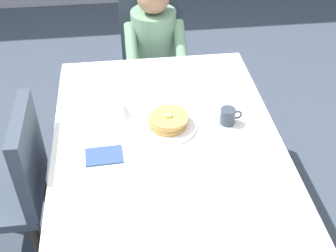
# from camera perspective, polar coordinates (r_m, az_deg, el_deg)

# --- Properties ---
(ground_plane) EXTENTS (14.00, 14.00, 0.00)m
(ground_plane) POSITION_cam_1_polar(r_m,az_deg,el_deg) (2.66, -0.13, -13.57)
(ground_plane) COLOR #3D4756
(dining_table_main) EXTENTS (1.12, 1.52, 0.74)m
(dining_table_main) POSITION_cam_1_polar(r_m,az_deg,el_deg) (2.17, -0.15, -3.20)
(dining_table_main) COLOR white
(dining_table_main) RESTS_ON ground
(chair_diner) EXTENTS (0.44, 0.45, 0.93)m
(chair_diner) POSITION_cam_1_polar(r_m,az_deg,el_deg) (3.19, -2.01, 9.48)
(chair_diner) COLOR #384251
(chair_diner) RESTS_ON ground
(diner_person) EXTENTS (0.40, 0.43, 1.12)m
(diner_person) POSITION_cam_1_polar(r_m,az_deg,el_deg) (2.99, -1.78, 10.30)
(diner_person) COLOR gray
(diner_person) RESTS_ON ground
(chair_left_side) EXTENTS (0.45, 0.44, 0.93)m
(chair_left_side) POSITION_cam_1_polar(r_m,az_deg,el_deg) (2.32, -19.50, -6.80)
(chair_left_side) COLOR #384251
(chair_left_side) RESTS_ON ground
(plate_breakfast) EXTENTS (0.28, 0.28, 0.02)m
(plate_breakfast) POSITION_cam_1_polar(r_m,az_deg,el_deg) (2.16, 0.06, -0.02)
(plate_breakfast) COLOR white
(plate_breakfast) RESTS_ON dining_table_main
(breakfast_stack) EXTENTS (0.20, 0.20, 0.07)m
(breakfast_stack) POSITION_cam_1_polar(r_m,az_deg,el_deg) (2.14, -0.02, 0.75)
(breakfast_stack) COLOR tan
(breakfast_stack) RESTS_ON plate_breakfast
(cup_coffee) EXTENTS (0.11, 0.08, 0.08)m
(cup_coffee) POSITION_cam_1_polar(r_m,az_deg,el_deg) (2.19, 7.88, 1.29)
(cup_coffee) COLOR #333D4C
(cup_coffee) RESTS_ON dining_table_main
(syrup_pitcher) EXTENTS (0.08, 0.08, 0.07)m
(syrup_pitcher) POSITION_cam_1_polar(r_m,az_deg,el_deg) (2.23, -5.79, 2.08)
(syrup_pitcher) COLOR silver
(syrup_pitcher) RESTS_ON dining_table_main
(fork_left_of_plate) EXTENTS (0.03, 0.18, 0.00)m
(fork_left_of_plate) POSITION_cam_1_polar(r_m,az_deg,el_deg) (2.14, -4.92, -0.87)
(fork_left_of_plate) COLOR silver
(fork_left_of_plate) RESTS_ON dining_table_main
(knife_right_of_plate) EXTENTS (0.02, 0.20, 0.00)m
(knife_right_of_plate) POSITION_cam_1_polar(r_m,az_deg,el_deg) (2.18, 5.09, -0.08)
(knife_right_of_plate) COLOR silver
(knife_right_of_plate) RESTS_ON dining_table_main
(spoon_near_edge) EXTENTS (0.15, 0.02, 0.00)m
(spoon_near_edge) POSITION_cam_1_polar(r_m,az_deg,el_deg) (1.96, 1.15, -5.34)
(spoon_near_edge) COLOR silver
(spoon_near_edge) RESTS_ON dining_table_main
(napkin_folded) EXTENTS (0.18, 0.13, 0.01)m
(napkin_folded) POSITION_cam_1_polar(r_m,az_deg,el_deg) (2.03, -8.41, -3.88)
(napkin_folded) COLOR #334C7F
(napkin_folded) RESTS_ON dining_table_main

